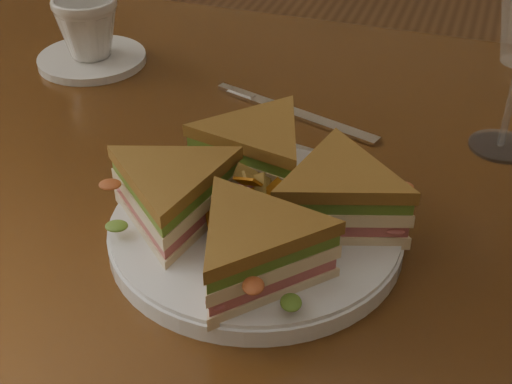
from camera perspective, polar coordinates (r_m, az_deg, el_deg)
table at (r=0.77m, az=3.46°, el=-4.61°), size 1.20×0.80×0.75m
plate at (r=0.62m, az=-0.00°, el=-3.15°), size 0.26×0.26×0.02m
sandwich_wedges at (r=0.60m, az=0.00°, el=-0.39°), size 0.30×0.30×0.06m
crisps_mound at (r=0.60m, az=0.00°, el=-0.70°), size 0.09×0.09×0.05m
spoon at (r=0.78m, az=-1.06°, el=4.88°), size 0.18×0.05×0.01m
knife at (r=0.82m, az=2.63°, el=6.46°), size 0.21×0.08×0.00m
saucer at (r=0.96m, az=-12.98°, el=10.32°), size 0.14×0.14×0.01m
coffee_cup at (r=0.94m, az=-13.32°, el=12.69°), size 0.09×0.09×0.08m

